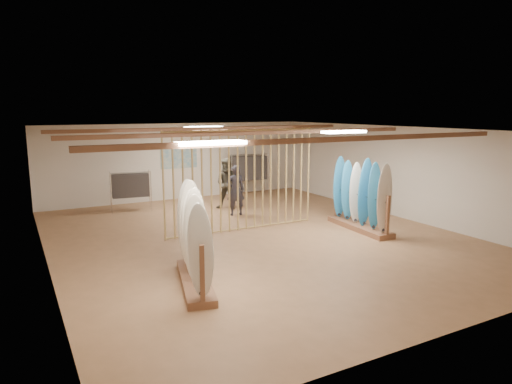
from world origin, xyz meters
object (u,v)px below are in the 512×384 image
rack_right (360,206)px  shopper_a (236,187)px  clothing_rack_a (130,185)px  clothing_rack_b (249,168)px  rack_left (194,253)px  shopper_b (228,180)px

rack_right → shopper_a: 3.95m
clothing_rack_a → clothing_rack_b: 4.82m
rack_left → rack_right: bearing=31.2°
rack_right → shopper_b: bearing=121.1°
clothing_rack_b → rack_left: bearing=-118.0°
rack_right → clothing_rack_a: size_ratio=1.81×
clothing_rack_a → shopper_b: size_ratio=0.69×
clothing_rack_a → clothing_rack_b: (4.75, 0.80, 0.20)m
rack_right → clothing_rack_b: (-0.30, 6.10, 0.41)m
clothing_rack_a → rack_left: bearing=-86.4°
rack_right → shopper_b: shopper_b is taller
clothing_rack_a → shopper_a: shopper_a is taller
clothing_rack_a → shopper_a: (2.79, -2.07, 0.03)m
rack_left → clothing_rack_b: (5.22, 7.77, 0.43)m
clothing_rack_a → shopper_b: bearing=-13.5°
clothing_rack_a → clothing_rack_b: clothing_rack_b is taller
rack_right → clothing_rack_a: 7.32m
rack_left → clothing_rack_a: rack_left is taller
rack_left → shopper_b: shopper_b is taller
rack_right → shopper_a: size_ratio=1.34×
clothing_rack_b → shopper_b: bearing=-126.9°
clothing_rack_a → clothing_rack_b: size_ratio=0.82×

